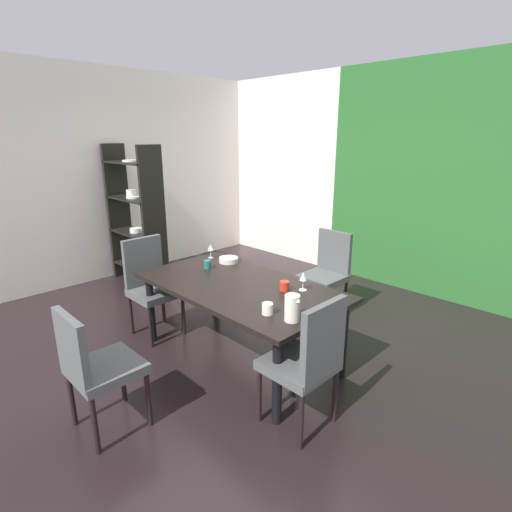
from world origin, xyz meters
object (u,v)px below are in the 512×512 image
object	(u,v)px
chair_head_near	(94,364)
wine_glass_right	(211,248)
chair_left_near	(150,282)
wine_glass_south	(303,277)
dining_table	(239,292)
chair_right_near	(308,358)
cup_center	(284,286)
cup_near_shelf	(207,264)
pitcher_rear	(292,308)
display_shelf	(135,216)
chair_head_far	(327,270)
cup_corner	(268,309)
serving_bowl_north	(229,260)

from	to	relation	value
chair_head_near	wine_glass_right	size ratio (longest dim) A/B	6.13
chair_left_near	wine_glass_south	distance (m)	1.63
dining_table	chair_right_near	xyz separation A→B (m)	(1.01, -0.30, -0.10)
chair_left_near	chair_head_near	bearing A→B (deg)	45.26
cup_center	cup_near_shelf	bearing A→B (deg)	-173.87
cup_near_shelf	pitcher_rear	bearing A→B (deg)	-12.44
dining_table	chair_head_near	world-z (taller)	chair_head_near
wine_glass_south	pitcher_rear	xyz separation A→B (m)	(0.31, -0.51, -0.02)
chair_right_near	display_shelf	world-z (taller)	display_shelf
dining_table	chair_head_far	xyz separation A→B (m)	(-0.00, 1.34, -0.11)
wine_glass_south	wine_glass_right	bearing A→B (deg)	178.66
pitcher_rear	cup_center	bearing A→B (deg)	136.68
wine_glass_south	chair_left_near	bearing A→B (deg)	-158.59
wine_glass_south	cup_near_shelf	xyz separation A→B (m)	(-1.03, -0.21, -0.08)
cup_corner	chair_right_near	bearing A→B (deg)	-4.82
cup_near_shelf	cup_center	xyz separation A→B (m)	(0.92, 0.10, -0.00)
cup_center	cup_corner	bearing A→B (deg)	-63.22
wine_glass_south	wine_glass_right	xyz separation A→B (m)	(-1.28, 0.03, -0.01)
chair_head_near	pitcher_rear	size ratio (longest dim) A/B	4.68
chair_right_near	cup_near_shelf	xyz separation A→B (m)	(-1.55, 0.37, 0.22)
serving_bowl_north	cup_center	size ratio (longest dim) A/B	2.41
cup_near_shelf	cup_center	world-z (taller)	same
dining_table	pitcher_rear	xyz separation A→B (m)	(0.80, -0.22, 0.17)
cup_center	wine_glass_right	bearing A→B (deg)	172.97
cup_near_shelf	cup_corner	bearing A→B (deg)	-16.47
wine_glass_south	cup_center	world-z (taller)	wine_glass_south
serving_bowl_north	cup_near_shelf	xyz separation A→B (m)	(0.00, -0.28, 0.01)
chair_head_far	serving_bowl_north	world-z (taller)	chair_head_far
display_shelf	chair_head_near	bearing A→B (deg)	-34.23
chair_head_far	serving_bowl_north	bearing A→B (deg)	60.93
chair_head_far	wine_glass_south	bearing A→B (deg)	114.89
chair_head_far	dining_table	bearing A→B (deg)	90.05
chair_head_near	serving_bowl_north	world-z (taller)	chair_head_near
wine_glass_south	cup_center	xyz separation A→B (m)	(-0.11, -0.12, -0.08)
chair_left_near	wine_glass_right	distance (m)	0.71
cup_center	pitcher_rear	distance (m)	0.58
wine_glass_south	cup_corner	size ratio (longest dim) A/B	1.93
dining_table	chair_left_near	bearing A→B (deg)	-163.72
display_shelf	serving_bowl_north	distance (m)	1.90
cup_near_shelf	chair_left_near	bearing A→B (deg)	-141.46
display_shelf	cup_center	xyz separation A→B (m)	(2.81, -0.17, -0.18)
chair_head_far	cup_corner	distance (m)	1.72
display_shelf	wine_glass_right	distance (m)	1.64
chair_head_near	chair_head_far	xyz separation A→B (m)	(-0.04, 2.67, 0.02)
wine_glass_right	cup_center	distance (m)	1.19
chair_head_far	cup_near_shelf	xyz separation A→B (m)	(-0.54, -1.26, 0.22)
dining_table	wine_glass_right	bearing A→B (deg)	158.04
chair_head_near	chair_right_near	bearing A→B (deg)	46.81
chair_right_near	cup_corner	distance (m)	0.47
chair_head_far	cup_center	xyz separation A→B (m)	(0.38, -1.16, 0.22)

